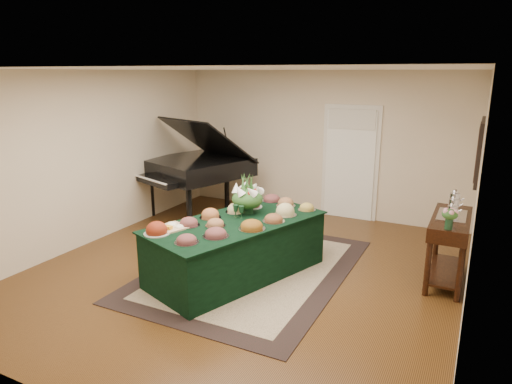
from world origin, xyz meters
The scene contains 14 objects.
ground centered at (0.00, 0.00, 0.00)m, with size 6.00×6.00×0.00m, color black.
area_rug centered at (0.07, 0.06, 0.01)m, with size 2.49×3.48×0.01m.
kitchen_doorway centered at (0.60, 2.97, 1.02)m, with size 1.05×0.07×2.10m.
buffet_table centered at (-0.03, -0.21, 0.39)m, with size 1.88×2.64×0.77m.
food_platters centered at (-0.02, -0.14, 0.82)m, with size 1.56×2.32×0.13m.
cutting_board centered at (-0.62, -0.80, 0.81)m, with size 0.43×0.43×0.10m.
green_goblets centered at (-0.07, -0.08, 0.86)m, with size 0.17×0.08×0.18m.
floral_centerpiece centered at (-0.07, 0.17, 1.03)m, with size 0.45×0.45×0.45m.
grand_piano centered at (-1.99, 1.81, 0.95)m, with size 2.08×2.20×1.87m.
wicker_basket centered at (-1.13, 1.44, 0.13)m, with size 0.42×0.42×0.26m, color #A97644.
mahogany_sideboard centered at (2.50, 0.85, 0.69)m, with size 0.45×1.22×0.89m.
tea_service centered at (2.50, 0.92, 1.01)m, with size 0.34×0.58×0.30m.
pink_bouquet centered at (2.50, 0.33, 1.06)m, with size 0.20×0.20×0.26m.
wall_painting centered at (2.72, 0.85, 1.75)m, with size 0.05×0.95×0.75m.
Camera 1 is at (2.74, -5.17, 2.67)m, focal length 32.00 mm.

